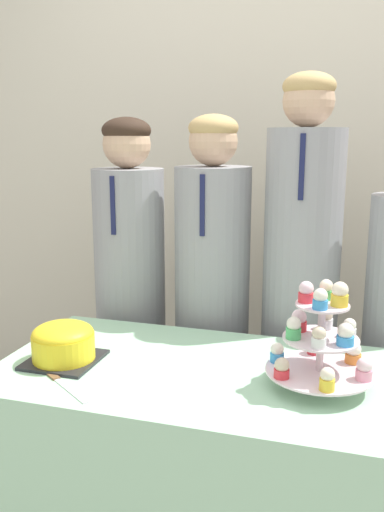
% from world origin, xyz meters
% --- Properties ---
extents(wall_back, '(9.00, 0.06, 2.70)m').
position_xyz_m(wall_back, '(0.00, 1.55, 1.35)').
color(wall_back, beige).
rests_on(wall_back, ground_plane).
extents(table, '(1.31, 0.67, 0.72)m').
position_xyz_m(table, '(0.00, 0.33, 0.36)').
color(table, '#A8DBB2').
rests_on(table, ground_plane).
extents(round_cake, '(0.21, 0.21, 0.13)m').
position_xyz_m(round_cake, '(-0.46, 0.27, 0.79)').
color(round_cake, '#232328').
rests_on(round_cake, table).
extents(cake_knife, '(0.22, 0.16, 0.01)m').
position_xyz_m(cake_knife, '(-0.41, 0.14, 0.73)').
color(cake_knife, silver).
rests_on(cake_knife, table).
extents(cupcake_stand, '(0.30, 0.30, 0.31)m').
position_xyz_m(cupcake_stand, '(0.31, 0.31, 0.86)').
color(cupcake_stand, silver).
rests_on(cupcake_stand, table).
extents(student_0, '(0.29, 0.29, 1.48)m').
position_xyz_m(student_0, '(-0.50, 0.87, 0.71)').
color(student_0, '#939399').
rests_on(student_0, ground_plane).
extents(student_1, '(0.29, 0.30, 1.49)m').
position_xyz_m(student_1, '(-0.15, 0.87, 0.71)').
color(student_1, '#939399').
rests_on(student_1, ground_plane).
extents(student_2, '(0.28, 0.29, 1.63)m').
position_xyz_m(student_2, '(0.19, 0.87, 0.78)').
color(student_2, '#939399').
rests_on(student_2, ground_plane).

